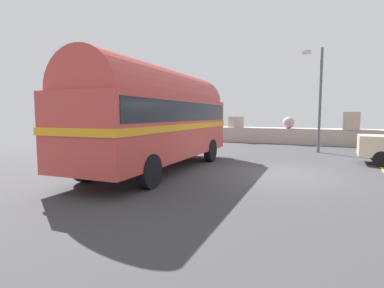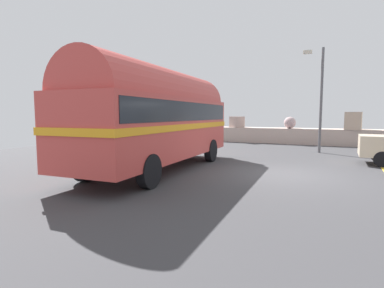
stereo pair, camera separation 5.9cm
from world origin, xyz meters
The scene contains 4 objects.
ground centered at (0.00, 0.00, 0.01)m, with size 32.00×26.00×0.02m.
breakwater centered at (0.11, 11.78, 0.66)m, with size 31.36×1.94×2.35m.
vintage_coach centered at (-4.23, -1.15, 2.05)m, with size 3.04×8.74×3.70m.
lamp_post centered at (0.57, 7.02, 3.17)m, with size 1.08×0.58×5.54m.
Camera 1 is at (1.67, -10.41, 2.03)m, focal length 28.07 mm.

